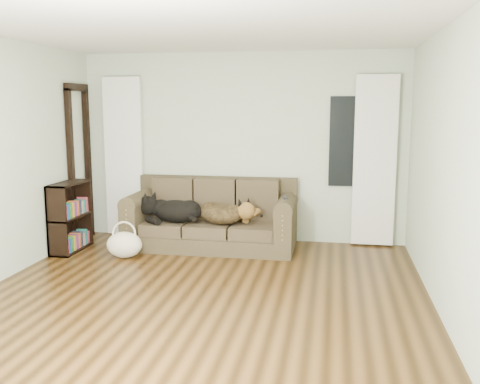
% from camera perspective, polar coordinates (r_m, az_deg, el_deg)
% --- Properties ---
extents(floor, '(5.00, 5.00, 0.00)m').
position_cam_1_polar(floor, '(5.32, -4.55, -11.49)').
color(floor, black).
rests_on(floor, ground).
extents(ceiling, '(5.00, 5.00, 0.00)m').
position_cam_1_polar(ceiling, '(5.03, -4.94, 17.42)').
color(ceiling, white).
rests_on(ceiling, ground).
extents(wall_back, '(4.50, 0.04, 2.60)m').
position_cam_1_polar(wall_back, '(7.45, 0.18, 4.77)').
color(wall_back, '#ABBD9E').
rests_on(wall_back, ground).
extents(wall_right, '(0.04, 5.00, 2.60)m').
position_cam_1_polar(wall_right, '(4.95, 21.38, 1.84)').
color(wall_right, '#ABBD9E').
rests_on(wall_right, ground).
extents(curtain_left, '(0.55, 0.08, 2.25)m').
position_cam_1_polar(curtain_left, '(7.85, -12.26, 3.70)').
color(curtain_left, white).
rests_on(curtain_left, ground).
extents(curtain_right, '(0.55, 0.08, 2.25)m').
position_cam_1_polar(curtain_right, '(7.29, 14.17, 3.21)').
color(curtain_right, white).
rests_on(curtain_right, ground).
extents(window_pane, '(0.50, 0.03, 1.20)m').
position_cam_1_polar(window_pane, '(7.30, 11.47, 5.28)').
color(window_pane, black).
rests_on(window_pane, wall_back).
extents(door_casing, '(0.07, 0.60, 2.10)m').
position_cam_1_polar(door_casing, '(7.74, -16.71, 2.69)').
color(door_casing, black).
rests_on(door_casing, ground).
extents(sofa, '(2.22, 0.96, 0.91)m').
position_cam_1_polar(sofa, '(7.12, -3.12, -2.36)').
color(sofa, '#322D1D').
rests_on(sofa, floor).
extents(dog_black_lab, '(0.81, 0.67, 0.30)m').
position_cam_1_polar(dog_black_lab, '(7.15, -7.09, -2.12)').
color(dog_black_lab, black).
rests_on(dog_black_lab, sofa).
extents(dog_shepherd, '(0.79, 0.73, 0.29)m').
position_cam_1_polar(dog_shepherd, '(6.98, -1.76, -2.26)').
color(dog_shepherd, black).
rests_on(dog_shepherd, sofa).
extents(tv_remote, '(0.09, 0.18, 0.02)m').
position_cam_1_polar(tv_remote, '(6.76, 4.80, -0.59)').
color(tv_remote, black).
rests_on(tv_remote, sofa).
extents(tote_bag, '(0.53, 0.46, 0.33)m').
position_cam_1_polar(tote_bag, '(6.84, -12.23, -5.55)').
color(tote_bag, beige).
rests_on(tote_bag, floor).
extents(bookshelf, '(0.35, 0.75, 0.90)m').
position_cam_1_polar(bookshelf, '(7.28, -17.68, -2.13)').
color(bookshelf, black).
rests_on(bookshelf, floor).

